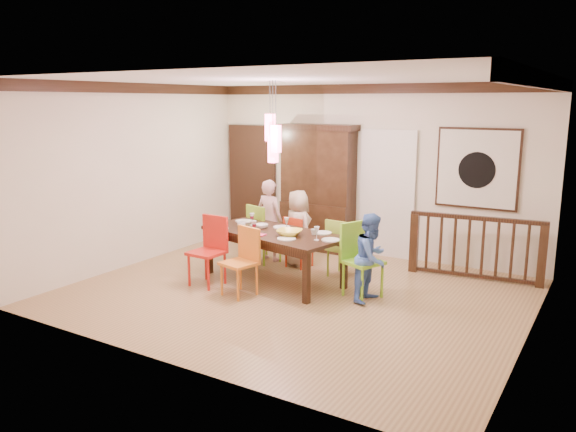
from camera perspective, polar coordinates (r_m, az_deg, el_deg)
The scene contains 37 objects.
floor at distance 7.87m, azimuth 0.73°, elevation -7.84°, with size 6.00×6.00×0.00m, color olive.
ceiling at distance 7.43m, azimuth 0.79°, elevation 13.76°, with size 6.00×6.00×0.00m, color white.
wall_back at distance 9.73m, azimuth 8.27°, elevation 4.58°, with size 6.00×6.00×0.00m, color beige.
wall_left at distance 9.38m, azimuth -15.28°, elevation 4.03°, with size 5.00×5.00×0.00m, color beige.
wall_right at distance 6.55m, azimuth 24.01°, elevation 0.30°, with size 5.00×5.00×0.00m, color beige.
crown_molding at distance 7.42m, azimuth 0.79°, elevation 13.15°, with size 6.00×5.00×0.16m, color black, non-canonical shape.
panel_door at distance 10.90m, azimuth -3.60°, elevation 3.29°, with size 1.04×0.07×2.24m, color black.
white_doorway at distance 9.63m, azimuth 10.04°, elevation 2.04°, with size 0.97×0.05×2.22m, color silver.
painting at distance 9.13m, azimuth 18.67°, elevation 4.58°, with size 1.25×0.06×1.25m.
pendant_cluster at distance 8.01m, azimuth -1.53°, elevation 7.92°, with size 0.27×0.21×1.14m.
dining_table at distance 8.23m, azimuth -1.48°, elevation -2.12°, with size 2.29×1.38×0.75m.
chair_far_left at distance 9.23m, azimuth -2.35°, elevation -1.35°, with size 0.54×0.54×0.97m.
chair_far_mid at distance 8.97m, azimuth 1.16°, elevation -2.23°, with size 0.42×0.42×0.83m.
chair_far_right at distance 8.53m, azimuth 5.62°, elevation -2.80°, with size 0.44×0.44×0.89m.
chair_near_left at distance 8.14m, azimuth -8.29°, elevation -3.12°, with size 0.47×0.47×1.00m.
chair_near_mid at distance 7.67m, azimuth -5.02°, elevation -4.23°, with size 0.50×0.50×0.93m.
chair_end_right at distance 7.64m, azimuth 7.65°, elevation -4.01°, with size 0.60×0.60×1.01m.
china_hutch at distance 9.97m, azimuth 3.06°, elevation 2.92°, with size 1.41×0.46×2.23m.
balustrade at distance 8.80m, azimuth 18.51°, elevation -2.96°, with size 1.96×0.29×0.96m.
person_far_left at distance 9.32m, azimuth -1.86°, elevation -0.42°, with size 0.50×0.33×1.36m, color beige.
person_far_mid at distance 9.02m, azimuth 1.03°, elevation -1.24°, with size 0.60×0.39×1.23m, color #C2AC93.
person_end_right at distance 7.50m, azimuth 8.50°, elevation -4.20°, with size 0.58×0.45×1.19m, color #4670C4.
serving_bowl at distance 7.93m, azimuth 0.15°, elevation -1.71°, with size 0.36×0.36×0.09m, color gold.
small_bowl at distance 8.41m, azimuth -2.71°, elevation -1.03°, with size 0.20×0.20×0.06m, color white.
cup_left at distance 8.44m, azimuth -4.76°, elevation -0.91°, with size 0.12×0.12×0.09m, color silver.
cup_right at distance 7.98m, azimuth 2.64°, elevation -1.64°, with size 0.09×0.09×0.09m, color silver.
plate_far_left at distance 8.91m, azimuth -4.53°, elevation -0.50°, with size 0.26×0.26×0.01m, color white.
plate_far_mid at distance 8.44m, azimuth -0.64°, elevation -1.14°, with size 0.26×0.26×0.01m, color white.
plate_far_right at distance 8.10m, azimuth 3.53°, elevation -1.71°, with size 0.26×0.26×0.01m, color white.
plate_near_left at distance 8.42m, azimuth -6.94°, elevation -1.26°, with size 0.26×0.26×0.01m, color white.
plate_near_mid at distance 7.74m, azimuth -0.16°, elevation -2.32°, with size 0.26×0.26×0.01m, color white.
plate_end_right at distance 7.70m, azimuth 4.37°, elevation -2.43°, with size 0.26×0.26×0.01m, color white.
wine_glass_a at distance 8.60m, azimuth -3.68°, elevation -0.33°, with size 0.08×0.08×0.19m, color #590C19, non-canonical shape.
wine_glass_b at distance 8.26m, azimuth -0.14°, elevation -0.81°, with size 0.08×0.08×0.19m, color silver, non-canonical shape.
wine_glass_c at distance 8.05m, azimuth -3.46°, elevation -1.15°, with size 0.08×0.08×0.19m, color #590C19, non-canonical shape.
wine_glass_d at distance 7.68m, azimuth 2.93°, elevation -1.78°, with size 0.08×0.08×0.19m, color silver, non-canonical shape.
napkin at distance 7.98m, azimuth -2.99°, elevation -1.91°, with size 0.18×0.14×0.01m, color #D83359.
Camera 1 is at (3.76, -6.40, 2.62)m, focal length 35.00 mm.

